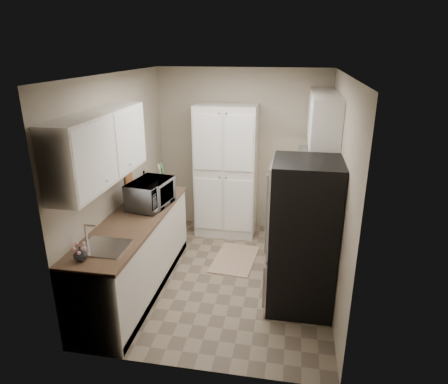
% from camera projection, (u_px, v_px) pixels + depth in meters
% --- Properties ---
extents(ground, '(3.20, 3.20, 0.00)m').
position_uv_depth(ground, '(224.00, 276.00, 5.13)').
color(ground, '#7A6B56').
rests_on(ground, ground).
extents(room_shell, '(2.64, 3.24, 2.52)m').
position_uv_depth(room_shell, '(222.00, 154.00, 4.57)').
color(room_shell, '#B6AB93').
rests_on(room_shell, ground).
extents(pantry_cabinet, '(0.90, 0.55, 2.00)m').
position_uv_depth(pantry_cabinet, '(226.00, 171.00, 6.04)').
color(pantry_cabinet, silver).
rests_on(pantry_cabinet, ground).
extents(base_cabinet_left, '(0.60, 2.30, 0.88)m').
position_uv_depth(base_cabinet_left, '(136.00, 255.00, 4.75)').
color(base_cabinet_left, silver).
rests_on(base_cabinet_left, ground).
extents(countertop_left, '(0.63, 2.33, 0.04)m').
position_uv_depth(countertop_left, '(133.00, 220.00, 4.59)').
color(countertop_left, brown).
rests_on(countertop_left, base_cabinet_left).
extents(base_cabinet_right, '(0.60, 0.80, 0.88)m').
position_uv_depth(base_cabinet_right, '(304.00, 214.00, 5.92)').
color(base_cabinet_right, silver).
rests_on(base_cabinet_right, ground).
extents(countertop_right, '(0.63, 0.83, 0.04)m').
position_uv_depth(countertop_right, '(306.00, 185.00, 5.76)').
color(countertop_right, brown).
rests_on(countertop_right, base_cabinet_right).
extents(electric_range, '(0.71, 0.78, 1.13)m').
position_uv_depth(electric_range, '(303.00, 235.00, 5.17)').
color(electric_range, '#B7B7BC').
rests_on(electric_range, ground).
extents(refrigerator, '(0.70, 0.72, 1.70)m').
position_uv_depth(refrigerator, '(303.00, 236.00, 4.31)').
color(refrigerator, '#B7B7BC').
rests_on(refrigerator, ground).
extents(microwave, '(0.49, 0.65, 0.33)m').
position_uv_depth(microwave, '(150.00, 194.00, 4.88)').
color(microwave, '#B0B1B5').
rests_on(microwave, countertop_left).
extents(wine_bottle, '(0.07, 0.07, 0.30)m').
position_uv_depth(wine_bottle, '(145.00, 183.00, 5.30)').
color(wine_bottle, black).
rests_on(wine_bottle, countertop_left).
extents(flower_vase, '(0.17, 0.17, 0.13)m').
position_uv_depth(flower_vase, '(80.00, 254.00, 3.67)').
color(flower_vase, silver).
rests_on(flower_vase, countertop_left).
extents(cutting_board, '(0.13, 0.25, 0.33)m').
position_uv_depth(cutting_board, '(164.00, 176.00, 5.54)').
color(cutting_board, '#40934B').
rests_on(cutting_board, countertop_left).
extents(toaster_oven, '(0.35, 0.41, 0.22)m').
position_uv_depth(toaster_oven, '(304.00, 173.00, 5.84)').
color(toaster_oven, '#ADADB1').
rests_on(toaster_oven, countertop_right).
extents(fruit_basket, '(0.29, 0.29, 0.09)m').
position_uv_depth(fruit_basket, '(306.00, 163.00, 5.80)').
color(fruit_basket, orange).
rests_on(fruit_basket, toaster_oven).
extents(kitchen_mat, '(0.62, 0.91, 0.01)m').
position_uv_depth(kitchen_mat, '(235.00, 259.00, 5.53)').
color(kitchen_mat, tan).
rests_on(kitchen_mat, ground).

